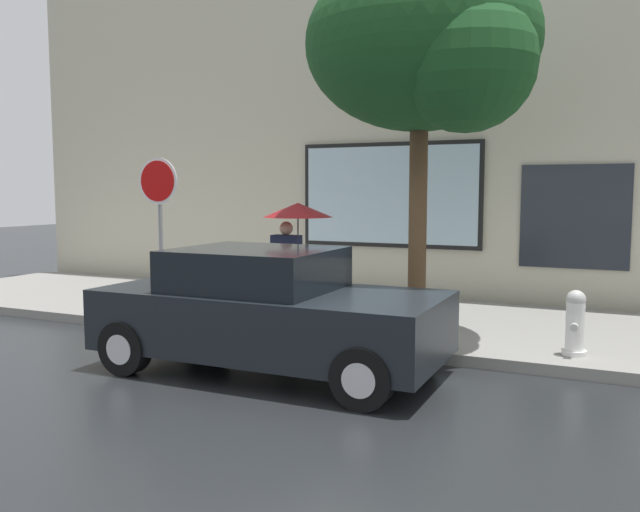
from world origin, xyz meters
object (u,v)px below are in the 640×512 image
at_px(pedestrian_with_umbrella, 295,225).
at_px(stop_sign, 159,204).
at_px(parked_car, 268,312).
at_px(street_tree, 429,47).
at_px(fire_hydrant, 575,323).

height_order(pedestrian_with_umbrella, stop_sign, stop_sign).
bearing_deg(parked_car, stop_sign, 148.23).
bearing_deg(street_tree, parked_car, -121.48).
distance_m(fire_hydrant, stop_sign, 6.56).
distance_m(parked_car, fire_hydrant, 3.74).
relative_size(pedestrian_with_umbrella, stop_sign, 0.72).
xyz_separation_m(street_tree, stop_sign, (-4.41, -0.24, -2.15)).
bearing_deg(parked_car, fire_hydrant, 27.33).
bearing_deg(pedestrian_with_umbrella, stop_sign, -172.52).
bearing_deg(fire_hydrant, street_tree, 167.55).
relative_size(street_tree, stop_sign, 2.08).
relative_size(fire_hydrant, pedestrian_with_umbrella, 0.44).
distance_m(pedestrian_with_umbrella, street_tree, 3.22).
bearing_deg(stop_sign, parked_car, -31.77).
height_order(parked_car, fire_hydrant, parked_car).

